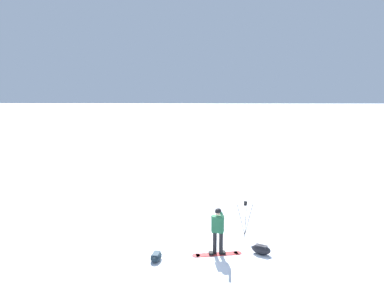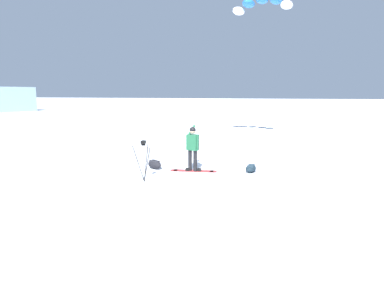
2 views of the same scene
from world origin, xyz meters
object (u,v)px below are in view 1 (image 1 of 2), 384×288
snowboarder (218,226)px  gear_bag_small (156,256)px  gear_bag_large (261,249)px  snowboard (217,254)px  camera_tripod (245,211)px

snowboarder → gear_bag_small: snowboarder is taller
snowboarder → gear_bag_large: 1.74m
snowboard → gear_bag_small: gear_bag_small is taller
camera_tripod → gear_bag_large: bearing=102.0°
snowboard → gear_bag_small: bearing=13.4°
snowboarder → camera_tripod: (-1.16, -1.77, -0.04)m
snowboarder → camera_tripod: bearing=-123.2°
snowboarder → gear_bag_large: (-1.52, -0.05, -0.84)m
camera_tripod → snowboard: bearing=56.5°
snowboard → gear_bag_large: size_ratio=2.33×
snowboarder → snowboard: (0.02, 0.02, -1.00)m
gear_bag_large → gear_bag_small: (3.63, 0.56, -0.04)m
gear_bag_large → camera_tripod: 1.93m
snowboard → gear_bag_large: (-1.55, -0.06, 0.16)m
gear_bag_large → camera_tripod: bearing=-78.0°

